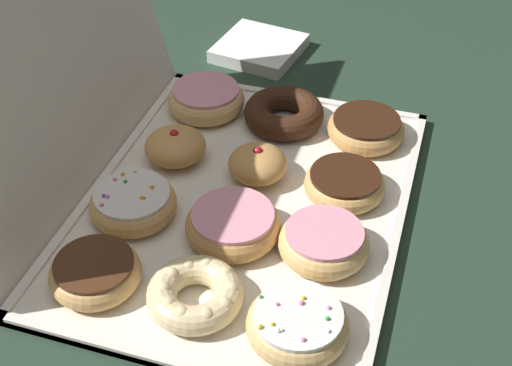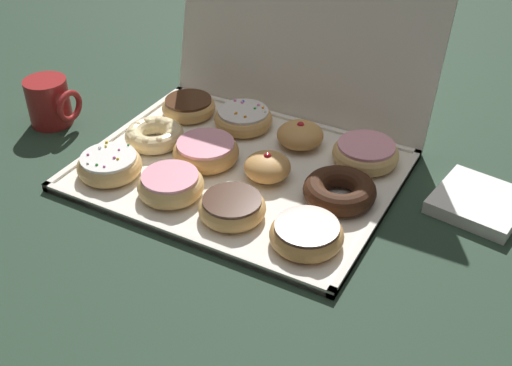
{
  "view_description": "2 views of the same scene",
  "coord_description": "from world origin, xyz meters",
  "px_view_note": "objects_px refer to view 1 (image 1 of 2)",
  "views": [
    {
      "loc": [
        -0.67,
        -0.22,
        0.64
      ],
      "look_at": [
        0.02,
        -0.01,
        0.03
      ],
      "focal_mm": 49.3,
      "sensor_mm": 36.0,
      "label": 1
    },
    {
      "loc": [
        0.48,
        -0.82,
        0.66
      ],
      "look_at": [
        0.06,
        -0.04,
        0.03
      ],
      "focal_mm": 44.74,
      "sensor_mm": 36.0,
      "label": 2
    }
  ],
  "objects_px": {
    "pink_frosted_donut_5": "(233,224)",
    "chocolate_frosted_donut_8": "(95,272)",
    "pink_frosted_donut_1": "(324,242)",
    "sprinkle_donut_9": "(133,203)",
    "jelly_filled_donut_10": "(175,146)",
    "chocolate_frosted_donut_3": "(366,128)",
    "pink_frosted_donut_11": "(206,99)",
    "chocolate_frosted_donut_2": "(345,183)",
    "napkin_stack": "(259,48)",
    "jelly_filled_donut_6": "(255,163)",
    "chocolate_cake_ring_donut_7": "(283,113)",
    "cruller_donut_4": "(198,294)",
    "donut_box": "(245,205)",
    "sprinkle_donut_0": "(298,324)"
  },
  "relations": [
    {
      "from": "pink_frosted_donut_5",
      "to": "jelly_filled_donut_10",
      "type": "xyz_separation_m",
      "value": [
        0.13,
        0.13,
        0.0
      ]
    },
    {
      "from": "chocolate_cake_ring_donut_7",
      "to": "pink_frosted_donut_11",
      "type": "bearing_deg",
      "value": 90.76
    },
    {
      "from": "jelly_filled_donut_10",
      "to": "chocolate_frosted_donut_8",
      "type": "bearing_deg",
      "value": -179.79
    },
    {
      "from": "pink_frosted_donut_11",
      "to": "jelly_filled_donut_10",
      "type": "bearing_deg",
      "value": -179.44
    },
    {
      "from": "cruller_donut_4",
      "to": "chocolate_cake_ring_donut_7",
      "type": "relative_size",
      "value": 0.91
    },
    {
      "from": "chocolate_frosted_donut_2",
      "to": "sprinkle_donut_9",
      "type": "distance_m",
      "value": 0.28
    },
    {
      "from": "chocolate_frosted_donut_3",
      "to": "cruller_donut_4",
      "type": "xyz_separation_m",
      "value": [
        -0.38,
        0.12,
        -0.0
      ]
    },
    {
      "from": "napkin_stack",
      "to": "chocolate_frosted_donut_2",
      "type": "bearing_deg",
      "value": -146.65
    },
    {
      "from": "donut_box",
      "to": "chocolate_frosted_donut_8",
      "type": "bearing_deg",
      "value": 146.69
    },
    {
      "from": "cruller_donut_4",
      "to": "pink_frosted_donut_5",
      "type": "bearing_deg",
      "value": -0.89
    },
    {
      "from": "jelly_filled_donut_6",
      "to": "chocolate_frosted_donut_3",
      "type": "bearing_deg",
      "value": -44.39
    },
    {
      "from": "sprinkle_donut_9",
      "to": "pink_frosted_donut_11",
      "type": "relative_size",
      "value": 0.95
    },
    {
      "from": "chocolate_frosted_donut_8",
      "to": "chocolate_frosted_donut_2",
      "type": "bearing_deg",
      "value": -45.04
    },
    {
      "from": "donut_box",
      "to": "chocolate_frosted_donut_3",
      "type": "height_order",
      "value": "chocolate_frosted_donut_3"
    },
    {
      "from": "jelly_filled_donut_10",
      "to": "sprinkle_donut_0",
      "type": "bearing_deg",
      "value": -135.71
    },
    {
      "from": "donut_box",
      "to": "chocolate_cake_ring_donut_7",
      "type": "relative_size",
      "value": 4.45
    },
    {
      "from": "pink_frosted_donut_1",
      "to": "napkin_stack",
      "type": "xyz_separation_m",
      "value": [
        0.46,
        0.23,
        -0.02
      ]
    },
    {
      "from": "chocolate_frosted_donut_8",
      "to": "jelly_filled_donut_6",
      "type": "bearing_deg",
      "value": -25.93
    },
    {
      "from": "pink_frosted_donut_5",
      "to": "chocolate_frosted_donut_3",
      "type": "bearing_deg",
      "value": -25.3
    },
    {
      "from": "pink_frosted_donut_1",
      "to": "chocolate_cake_ring_donut_7",
      "type": "bearing_deg",
      "value": 25.79
    },
    {
      "from": "pink_frosted_donut_11",
      "to": "pink_frosted_donut_5",
      "type": "bearing_deg",
      "value": -152.9
    },
    {
      "from": "sprinkle_donut_0",
      "to": "pink_frosted_donut_1",
      "type": "xyz_separation_m",
      "value": [
        0.13,
        0.0,
        0.0
      ]
    },
    {
      "from": "pink_frosted_donut_1",
      "to": "jelly_filled_donut_6",
      "type": "xyz_separation_m",
      "value": [
        0.12,
        0.13,
        0.0
      ]
    },
    {
      "from": "pink_frosted_donut_11",
      "to": "pink_frosted_donut_1",
      "type": "bearing_deg",
      "value": -135.68
    },
    {
      "from": "pink_frosted_donut_1",
      "to": "pink_frosted_donut_5",
      "type": "distance_m",
      "value": 0.12
    },
    {
      "from": "napkin_stack",
      "to": "pink_frosted_donut_1",
      "type": "bearing_deg",
      "value": -154.1
    },
    {
      "from": "sprinkle_donut_9",
      "to": "jelly_filled_donut_10",
      "type": "height_order",
      "value": "jelly_filled_donut_10"
    },
    {
      "from": "jelly_filled_donut_10",
      "to": "chocolate_cake_ring_donut_7",
      "type": "bearing_deg",
      "value": -43.11
    },
    {
      "from": "chocolate_frosted_donut_2",
      "to": "jelly_filled_donut_6",
      "type": "xyz_separation_m",
      "value": [
        -0.0,
        0.13,
        0.01
      ]
    },
    {
      "from": "pink_frosted_donut_5",
      "to": "pink_frosted_donut_1",
      "type": "bearing_deg",
      "value": -88.36
    },
    {
      "from": "pink_frosted_donut_5",
      "to": "chocolate_frosted_donut_8",
      "type": "bearing_deg",
      "value": 133.52
    },
    {
      "from": "pink_frosted_donut_1",
      "to": "chocolate_frosted_donut_3",
      "type": "relative_size",
      "value": 0.98
    },
    {
      "from": "cruller_donut_4",
      "to": "donut_box",
      "type": "bearing_deg",
      "value": 1.13
    },
    {
      "from": "cruller_donut_4",
      "to": "napkin_stack",
      "type": "bearing_deg",
      "value": 10.36
    },
    {
      "from": "pink_frosted_donut_5",
      "to": "cruller_donut_4",
      "type": "bearing_deg",
      "value": 179.11
    },
    {
      "from": "sprinkle_donut_0",
      "to": "cruller_donut_4",
      "type": "bearing_deg",
      "value": 86.33
    },
    {
      "from": "chocolate_frosted_donut_2",
      "to": "cruller_donut_4",
      "type": "xyz_separation_m",
      "value": [
        -0.24,
        0.12,
        0.0
      ]
    },
    {
      "from": "donut_box",
      "to": "chocolate_cake_ring_donut_7",
      "type": "bearing_deg",
      "value": 0.48
    },
    {
      "from": "pink_frosted_donut_1",
      "to": "chocolate_frosted_donut_3",
      "type": "bearing_deg",
      "value": -1.19
    },
    {
      "from": "cruller_donut_4",
      "to": "napkin_stack",
      "type": "relative_size",
      "value": 0.81
    },
    {
      "from": "cruller_donut_4",
      "to": "chocolate_frosted_donut_3",
      "type": "bearing_deg",
      "value": -18.16
    },
    {
      "from": "chocolate_frosted_donut_8",
      "to": "jelly_filled_donut_10",
      "type": "xyz_separation_m",
      "value": [
        0.25,
        0.0,
        0.0
      ]
    },
    {
      "from": "chocolate_frosted_donut_8",
      "to": "sprinkle_donut_9",
      "type": "relative_size",
      "value": 0.95
    },
    {
      "from": "pink_frosted_donut_11",
      "to": "chocolate_frosted_donut_8",
      "type": "bearing_deg",
      "value": -179.67
    },
    {
      "from": "sprinkle_donut_0",
      "to": "jelly_filled_donut_10",
      "type": "relative_size",
      "value": 1.3
    },
    {
      "from": "sprinkle_donut_9",
      "to": "pink_frosted_donut_11",
      "type": "height_order",
      "value": "sprinkle_donut_9"
    },
    {
      "from": "jelly_filled_donut_10",
      "to": "pink_frosted_donut_11",
      "type": "relative_size",
      "value": 0.73
    },
    {
      "from": "sprinkle_donut_9",
      "to": "napkin_stack",
      "type": "relative_size",
      "value": 0.83
    },
    {
      "from": "chocolate_cake_ring_donut_7",
      "to": "chocolate_frosted_donut_8",
      "type": "bearing_deg",
      "value": 162.24
    },
    {
      "from": "donut_box",
      "to": "sprinkle_donut_0",
      "type": "xyz_separation_m",
      "value": [
        -0.19,
        -0.12,
        0.02
      ]
    }
  ]
}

